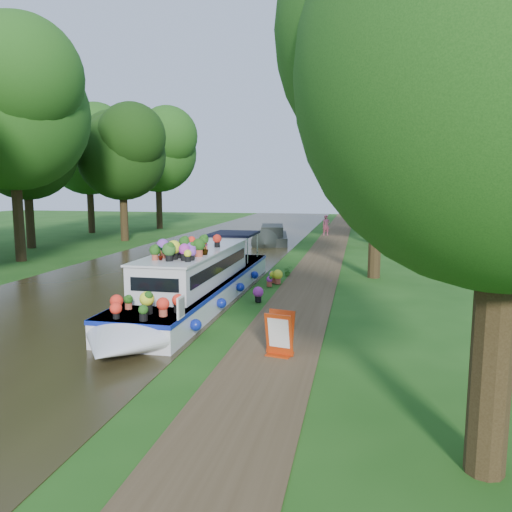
{
  "coord_description": "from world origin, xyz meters",
  "views": [
    {
      "loc": [
        3.17,
        -19.14,
        4.08
      ],
      "look_at": [
        -0.77,
        -0.37,
        1.3
      ],
      "focal_mm": 35.0,
      "sensor_mm": 36.0,
      "label": 1
    }
  ],
  "objects_px": {
    "pedestrian_pink": "(326,225)",
    "sandwich_board": "(280,336)",
    "second_boat": "(273,236)",
    "plant_boat": "(196,280)"
  },
  "relations": [
    {
      "from": "plant_boat",
      "to": "pedestrian_pink",
      "type": "height_order",
      "value": "plant_boat"
    },
    {
      "from": "plant_boat",
      "to": "sandwich_board",
      "type": "xyz_separation_m",
      "value": [
        3.62,
        -4.55,
        -0.35
      ]
    },
    {
      "from": "pedestrian_pink",
      "to": "sandwich_board",
      "type": "bearing_deg",
      "value": -106.79
    },
    {
      "from": "pedestrian_pink",
      "to": "second_boat",
      "type": "bearing_deg",
      "value": -136.85
    },
    {
      "from": "sandwich_board",
      "to": "pedestrian_pink",
      "type": "height_order",
      "value": "pedestrian_pink"
    },
    {
      "from": "plant_boat",
      "to": "sandwich_board",
      "type": "distance_m",
      "value": 5.82
    },
    {
      "from": "pedestrian_pink",
      "to": "plant_boat",
      "type": "bearing_deg",
      "value": -115.12
    },
    {
      "from": "plant_boat",
      "to": "pedestrian_pink",
      "type": "relative_size",
      "value": 8.4
    },
    {
      "from": "plant_boat",
      "to": "sandwich_board",
      "type": "height_order",
      "value": "plant_boat"
    },
    {
      "from": "plant_boat",
      "to": "sandwich_board",
      "type": "bearing_deg",
      "value": -51.49
    }
  ]
}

